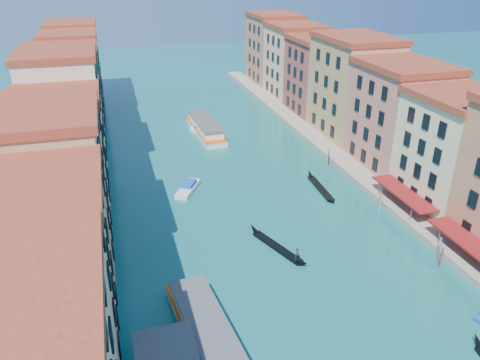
# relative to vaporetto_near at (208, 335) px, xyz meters

# --- Properties ---
(left_bank_palazzos) EXTENTS (12.80, 128.40, 21.00)m
(left_bank_palazzos) POSITION_rel_vaporetto_near_xyz_m (-14.42, 44.30, 8.49)
(left_bank_palazzos) COLOR beige
(left_bank_palazzos) RESTS_ON ground
(right_bank_palazzos) EXTENTS (12.80, 128.40, 21.00)m
(right_bank_palazzos) POSITION_rel_vaporetto_near_xyz_m (41.58, 44.62, 8.53)
(right_bank_palazzos) COLOR #A2472F
(right_bank_palazzos) RESTS_ON ground
(quay) EXTENTS (4.00, 140.00, 1.00)m
(quay) POSITION_rel_vaporetto_near_xyz_m (33.58, 44.62, -0.72)
(quay) COLOR gray
(quay) RESTS_ON ground
(mooring_poles_right) EXTENTS (1.44, 54.24, 3.20)m
(mooring_poles_right) POSITION_rel_vaporetto_near_xyz_m (30.68, 8.42, 0.08)
(mooring_poles_right) COLOR #53381C
(mooring_poles_right) RESTS_ON ground
(vaporetto_near) EXTENTS (6.05, 18.53, 2.71)m
(vaporetto_near) POSITION_rel_vaporetto_near_xyz_m (0.00, 0.00, 0.00)
(vaporetto_near) COLOR silver
(vaporetto_near) RESTS_ON ground
(vaporetto_far) EXTENTS (5.29, 19.62, 2.89)m
(vaporetto_far) POSITION_rel_vaporetto_near_xyz_m (12.63, 60.77, 0.08)
(vaporetto_far) COLOR silver
(vaporetto_far) RESTS_ON ground
(gondola_fore) EXTENTS (5.00, 11.29, 2.34)m
(gondola_fore) POSITION_rel_vaporetto_near_xyz_m (12.29, 14.05, -0.82)
(gondola_fore) COLOR black
(gondola_fore) RESTS_ON ground
(gondola_far) EXTENTS (1.57, 12.01, 1.70)m
(gondola_far) POSITION_rel_vaporetto_near_xyz_m (25.16, 28.77, -0.87)
(gondola_far) COLOR black
(gondola_far) RESTS_ON ground
(motorboat_mid) EXTENTS (5.23, 6.95, 1.41)m
(motorboat_mid) POSITION_rel_vaporetto_near_xyz_m (4.06, 34.11, -0.67)
(motorboat_mid) COLOR silver
(motorboat_mid) RESTS_ON ground
(motorboat_far) EXTENTS (4.68, 7.68, 1.52)m
(motorboat_far) POSITION_rel_vaporetto_near_xyz_m (11.82, 60.29, -0.63)
(motorboat_far) COLOR white
(motorboat_far) RESTS_ON ground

